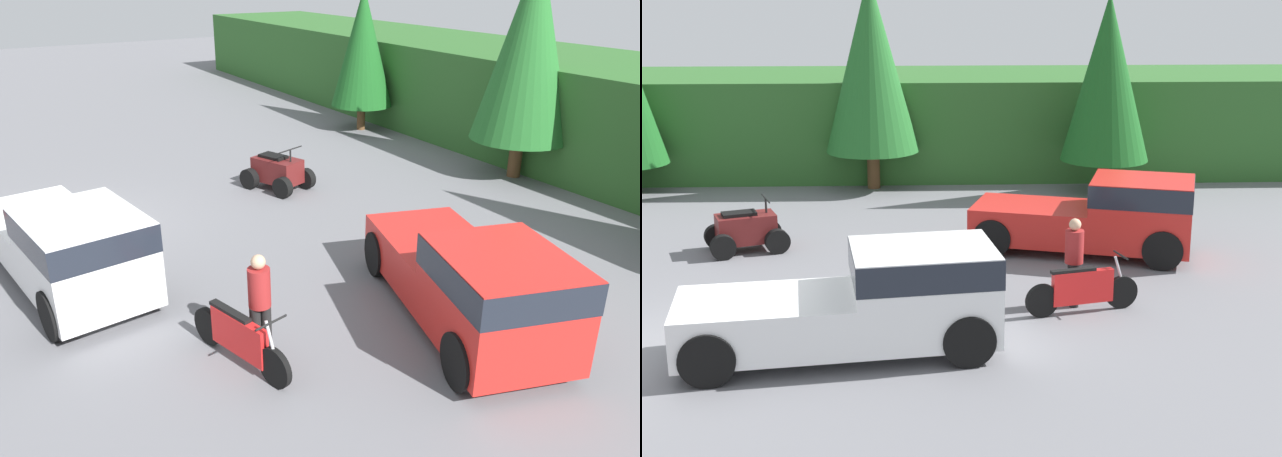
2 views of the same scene
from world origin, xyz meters
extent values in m
plane|color=slate|center=(0.00, 0.00, 0.00)|extent=(80.00, 80.00, 0.00)
cube|color=#2D6028|center=(0.00, 16.00, 1.62)|extent=(44.00, 6.00, 3.24)
cylinder|color=brown|center=(-4.74, 12.04, 0.48)|extent=(0.32, 0.32, 0.96)
cone|color=#19561E|center=(-4.74, 12.04, 3.13)|extent=(2.34, 2.34, 4.36)
cylinder|color=brown|center=(2.55, 12.69, 0.59)|extent=(0.39, 0.39, 1.18)
cone|color=#236628|center=(2.55, 12.69, 3.87)|extent=(2.89, 2.89, 5.38)
cube|color=red|center=(9.20, 5.11, 1.06)|extent=(2.76, 2.50, 1.61)
cube|color=#1E232D|center=(9.20, 5.11, 1.59)|extent=(2.78, 2.52, 0.52)
cube|color=red|center=(6.77, 5.87, 0.68)|extent=(3.24, 2.65, 0.85)
cylinder|color=black|center=(9.99, 5.78, 0.46)|extent=(0.95, 0.54, 0.91)
cylinder|color=black|center=(9.48, 4.12, 0.46)|extent=(0.95, 0.54, 0.91)
cylinder|color=black|center=(6.25, 6.94, 0.46)|extent=(0.95, 0.54, 0.91)
cylinder|color=black|center=(5.74, 5.27, 0.46)|extent=(0.95, 0.54, 0.91)
cube|color=white|center=(4.13, -0.14, 1.06)|extent=(2.69, 2.24, 1.61)
cube|color=#1E232D|center=(4.13, -0.14, 1.59)|extent=(2.71, 2.26, 0.52)
cube|color=white|center=(1.44, -0.53, 0.68)|extent=(3.23, 2.31, 0.85)
cylinder|color=black|center=(4.63, 0.81, 0.46)|extent=(0.94, 0.41, 0.91)
cylinder|color=black|center=(4.88, -0.91, 0.46)|extent=(0.94, 0.41, 0.91)
cylinder|color=black|center=(0.43, 0.20, 0.46)|extent=(0.94, 0.41, 0.91)
cylinder|color=black|center=(8.03, 1.71, 0.33)|extent=(0.67, 0.27, 0.67)
cylinder|color=black|center=(6.40, 1.28, 0.33)|extent=(0.67, 0.27, 0.67)
cube|color=red|center=(7.21, 1.50, 0.53)|extent=(1.25, 0.47, 0.65)
cylinder|color=#B7B7BC|center=(7.98, 1.70, 0.72)|extent=(0.29, 0.12, 0.75)
cylinder|color=black|center=(7.98, 1.70, 1.10)|extent=(0.19, 0.59, 0.04)
cube|color=black|center=(7.01, 1.44, 0.88)|extent=(0.92, 0.37, 0.06)
cylinder|color=black|center=(0.29, 6.68, 0.29)|extent=(0.63, 0.41, 0.59)
cylinder|color=black|center=(0.64, 5.73, 0.29)|extent=(0.63, 0.41, 0.59)
cylinder|color=black|center=(-0.90, 6.23, 0.29)|extent=(0.63, 0.41, 0.59)
cylinder|color=black|center=(-0.55, 5.28, 0.29)|extent=(0.63, 0.41, 0.59)
cube|color=#5B1919|center=(-0.13, 5.98, 0.56)|extent=(1.56, 1.22, 0.68)
cylinder|color=black|center=(0.34, 6.16, 1.07)|extent=(0.06, 0.06, 0.35)
cylinder|color=black|center=(0.34, 6.16, 1.25)|extent=(0.37, 0.90, 0.04)
cube|color=black|center=(-0.26, 5.93, 0.94)|extent=(0.90, 0.70, 0.08)
cylinder|color=black|center=(7.09, 2.03, 0.44)|extent=(0.21, 0.21, 0.89)
cylinder|color=black|center=(7.11, 1.83, 0.44)|extent=(0.21, 0.21, 0.89)
cylinder|color=maroon|center=(7.10, 1.93, 1.22)|extent=(0.41, 0.41, 0.66)
sphere|color=tan|center=(7.10, 1.93, 1.67)|extent=(0.27, 0.27, 0.24)
camera|label=1|loc=(15.13, -1.75, 5.95)|focal=35.00mm
camera|label=2|loc=(4.19, -14.76, 6.24)|focal=50.00mm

